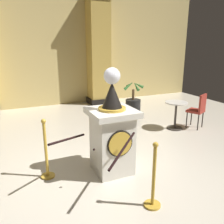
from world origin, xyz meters
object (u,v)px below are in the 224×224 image
at_px(pedestal_clock, 112,133).
at_px(stanchion_near, 46,157).
at_px(cafe_table, 176,112).
at_px(stanchion_far, 153,185).
at_px(potted_palm_right, 133,105).
at_px(cafe_chair_red, 199,108).

relative_size(pedestal_clock, stanchion_near, 1.76).
bearing_deg(cafe_table, pedestal_clock, -151.52).
height_order(stanchion_far, cafe_table, stanchion_far).
bearing_deg(stanchion_near, potted_palm_right, 40.27).
distance_m(stanchion_far, cafe_table, 3.45).
relative_size(stanchion_near, potted_palm_right, 0.94).
bearing_deg(cafe_table, stanchion_near, -163.25).
distance_m(stanchion_near, cafe_chair_red, 4.29).
distance_m(cafe_table, cafe_chair_red, 0.63).
xyz_separation_m(potted_palm_right, cafe_chair_red, (1.00, -1.84, 0.24)).
xyz_separation_m(cafe_table, cafe_chair_red, (0.58, -0.22, 0.09)).
distance_m(pedestal_clock, cafe_table, 2.86).
relative_size(potted_palm_right, cafe_chair_red, 1.18).
bearing_deg(stanchion_far, cafe_chair_red, 37.57).
height_order(stanchion_near, potted_palm_right, potted_palm_right).
bearing_deg(stanchion_far, potted_palm_right, 64.53).
height_order(cafe_table, cafe_chair_red, cafe_chair_red).
xyz_separation_m(pedestal_clock, potted_palm_right, (2.08, 2.98, -0.40)).
bearing_deg(cafe_chair_red, stanchion_near, -168.30).
bearing_deg(cafe_table, potted_palm_right, 104.42).
xyz_separation_m(pedestal_clock, cafe_table, (2.50, 1.36, -0.25)).
distance_m(pedestal_clock, stanchion_near, 1.20).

